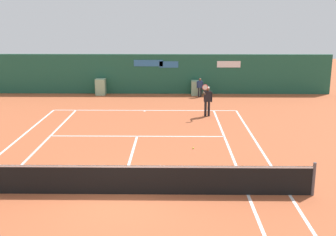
# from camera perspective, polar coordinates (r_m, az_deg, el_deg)

# --- Properties ---
(ground_plane) EXTENTS (80.00, 80.00, 0.01)m
(ground_plane) POSITION_cam_1_polar(r_m,az_deg,el_deg) (14.16, -6.14, -9.12)
(ground_plane) COLOR #B25633
(tennis_net) EXTENTS (12.10, 0.10, 1.07)m
(tennis_net) POSITION_cam_1_polar(r_m,az_deg,el_deg) (13.44, -6.49, -8.09)
(tennis_net) COLOR #4C4C51
(tennis_net) RESTS_ON ground_plane
(sponsor_back_wall) EXTENTS (25.00, 1.02, 2.73)m
(sponsor_back_wall) POSITION_cam_1_polar(r_m,az_deg,el_deg) (29.67, -2.52, 5.81)
(sponsor_back_wall) COLOR #1E5642
(sponsor_back_wall) RESTS_ON ground_plane
(player_on_baseline) EXTENTS (0.60, 0.71, 1.85)m
(player_on_baseline) POSITION_cam_1_polar(r_m,az_deg,el_deg) (23.18, 5.28, 2.60)
(player_on_baseline) COLOR black
(player_on_baseline) RESTS_ON ground_plane
(ball_kid_right_post) EXTENTS (0.43, 0.18, 1.28)m
(ball_kid_right_post) POSITION_cam_1_polar(r_m,az_deg,el_deg) (28.51, 4.29, 4.26)
(ball_kid_right_post) COLOR black
(ball_kid_right_post) RESTS_ON ground_plane
(tennis_ball_by_sideline) EXTENTS (0.07, 0.07, 0.07)m
(tennis_ball_by_sideline) POSITION_cam_1_polar(r_m,az_deg,el_deg) (17.81, 3.39, -4.04)
(tennis_ball_by_sideline) COLOR #CCE033
(tennis_ball_by_sideline) RESTS_ON ground_plane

